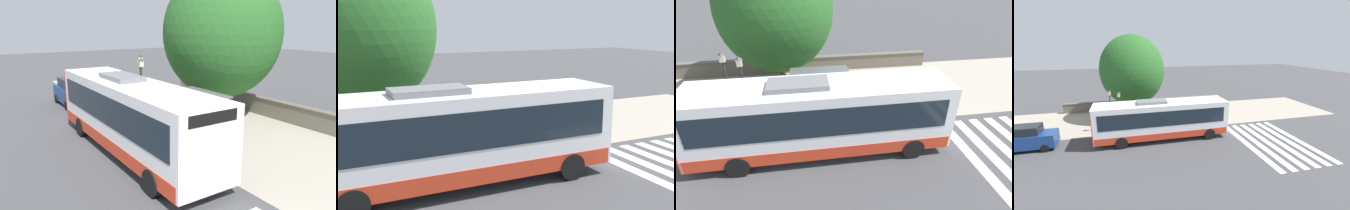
% 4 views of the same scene
% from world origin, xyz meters
% --- Properties ---
extents(ground_plane, '(120.00, 120.00, 0.00)m').
position_xyz_m(ground_plane, '(0.00, 0.00, 0.00)').
color(ground_plane, '#424244').
rests_on(ground_plane, ground).
extents(sidewalk_plaza, '(9.00, 44.00, 0.02)m').
position_xyz_m(sidewalk_plaza, '(-4.50, 0.00, 0.01)').
color(sidewalk_plaza, '#9E9384').
rests_on(sidewalk_plaza, ground).
extents(stone_wall, '(0.60, 20.00, 1.19)m').
position_xyz_m(stone_wall, '(-8.55, 0.00, 0.60)').
color(stone_wall, '#6B6356').
rests_on(stone_wall, ground).
extents(bus, '(2.77, 11.54, 3.59)m').
position_xyz_m(bus, '(1.80, 0.43, 1.86)').
color(bus, white).
rests_on(bus, ground).
extents(bus_shelter, '(1.71, 3.31, 2.51)m').
position_xyz_m(bus_shelter, '(-2.05, 0.72, 2.09)').
color(bus_shelter, '#515459').
rests_on(bus_shelter, ground).
extents(pedestrian, '(0.34, 0.24, 1.78)m').
position_xyz_m(pedestrian, '(0.16, 5.05, 1.05)').
color(pedestrian, '#2D3347').
rests_on(pedestrian, ground).
extents(bench, '(0.40, 1.60, 0.88)m').
position_xyz_m(bench, '(-2.68, -2.73, 0.47)').
color(bench, '#4C7247').
rests_on(bench, ground).
extents(shade_tree, '(7.12, 7.12, 9.30)m').
position_xyz_m(shade_tree, '(-5.42, -1.62, 5.38)').
color(shade_tree, brown).
rests_on(shade_tree, ground).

